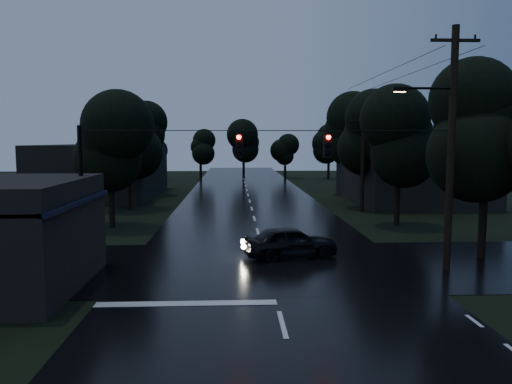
{
  "coord_description": "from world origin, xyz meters",
  "views": [
    {
      "loc": [
        -1.41,
        -9.11,
        5.4
      ],
      "look_at": [
        -0.38,
        13.9,
        3.02
      ],
      "focal_mm": 35.0,
      "sensor_mm": 36.0,
      "label": 1
    }
  ],
  "objects": [
    {
      "name": "span_signals",
      "position": [
        0.56,
        10.99,
        5.24
      ],
      "size": [
        15.0,
        0.37,
        1.12
      ],
      "color": "black",
      "rests_on": "ground"
    },
    {
      "name": "building_far_right",
      "position": [
        14.0,
        34.0,
        2.2
      ],
      "size": [
        10.0,
        14.0,
        4.4
      ],
      "primitive_type": "cube",
      "color": "black",
      "rests_on": "ground"
    },
    {
      "name": "tree_left_c",
      "position": [
        -10.2,
        40.0,
        5.99
      ],
      "size": [
        4.48,
        4.48,
        9.44
      ],
      "color": "black",
      "rests_on": "ground"
    },
    {
      "name": "anchor_pole_left",
      "position": [
        -7.5,
        11.0,
        3.0
      ],
      "size": [
        0.18,
        0.18,
        6.0
      ],
      "primitive_type": "cylinder",
      "color": "black",
      "rests_on": "ground"
    },
    {
      "name": "car",
      "position": [
        1.2,
        13.47,
        0.74
      ],
      "size": [
        4.59,
        2.61,
        1.47
      ],
      "primitive_type": "imported",
      "rotation": [
        0.0,
        0.0,
        1.78
      ],
      "color": "black",
      "rests_on": "ground"
    },
    {
      "name": "tree_right_c",
      "position": [
        10.2,
        40.0,
        6.37
      ],
      "size": [
        4.76,
        4.76,
        10.03
      ],
      "color": "black",
      "rests_on": "ground"
    },
    {
      "name": "tree_left_a",
      "position": [
        -9.0,
        22.0,
        5.24
      ],
      "size": [
        3.92,
        3.92,
        8.26
      ],
      "color": "black",
      "rests_on": "ground"
    },
    {
      "name": "tree_left_b",
      "position": [
        -9.6,
        30.0,
        5.62
      ],
      "size": [
        4.2,
        4.2,
        8.85
      ],
      "color": "black",
      "rests_on": "ground"
    },
    {
      "name": "tree_right_a",
      "position": [
        9.0,
        22.0,
        5.62
      ],
      "size": [
        4.2,
        4.2,
        8.85
      ],
      "color": "black",
      "rests_on": "ground"
    },
    {
      "name": "tree_right_b",
      "position": [
        9.6,
        30.0,
        5.99
      ],
      "size": [
        4.48,
        4.48,
        9.44
      ],
      "color": "black",
      "rests_on": "ground"
    },
    {
      "name": "utility_pole_main",
      "position": [
        7.41,
        11.0,
        5.26
      ],
      "size": [
        3.5,
        0.3,
        10.0
      ],
      "color": "black",
      "rests_on": "ground"
    },
    {
      "name": "building_far_left",
      "position": [
        -14.0,
        40.0,
        2.5
      ],
      "size": [
        10.0,
        16.0,
        5.0
      ],
      "primitive_type": "cube",
      "color": "black",
      "rests_on": "ground"
    },
    {
      "name": "main_road",
      "position": [
        0.0,
        30.0,
        0.0
      ],
      "size": [
        12.0,
        120.0,
        0.02
      ],
      "primitive_type": "cube",
      "color": "black",
      "rests_on": "ground"
    },
    {
      "name": "cross_street",
      "position": [
        0.0,
        12.0,
        0.0
      ],
      "size": [
        60.0,
        9.0,
        0.02
      ],
      "primitive_type": "cube",
      "color": "black",
      "rests_on": "ground"
    },
    {
      "name": "utility_pole_far",
      "position": [
        8.3,
        28.0,
        3.88
      ],
      "size": [
        2.0,
        0.3,
        7.5
      ],
      "color": "black",
      "rests_on": "ground"
    },
    {
      "name": "tree_corner_near",
      "position": [
        10.0,
        13.0,
        5.99
      ],
      "size": [
        4.48,
        4.48,
        9.44
      ],
      "color": "black",
      "rests_on": "ground"
    }
  ]
}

